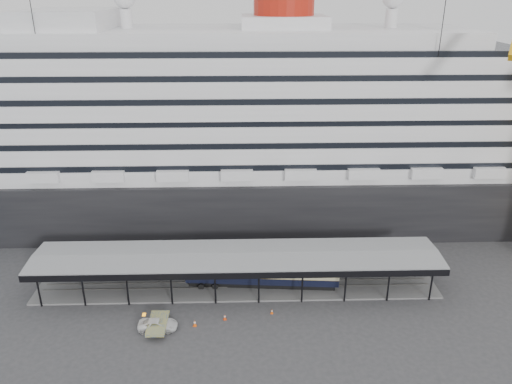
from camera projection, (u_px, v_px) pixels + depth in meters
ground at (237, 307)px, 66.06m from camera, size 200.00×200.00×0.00m
cruise_ship at (237, 114)px, 88.63m from camera, size 130.00×30.00×43.90m
platform_canopy at (237, 271)px, 69.78m from camera, size 56.00×9.18×5.30m
port_truck at (158, 325)px, 61.52m from camera, size 4.84×2.25×1.34m
pullman_carriage at (262, 270)px, 69.79m from camera, size 21.46×4.50×20.92m
traffic_cone_left at (195, 323)px, 62.18m from camera, size 0.49×0.49×0.85m
traffic_cone_mid at (225, 317)px, 63.38m from camera, size 0.50×0.50×0.78m
traffic_cone_right at (272, 311)px, 64.59m from camera, size 0.44×0.44×0.66m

